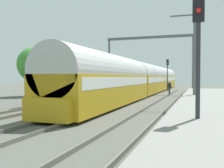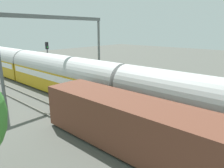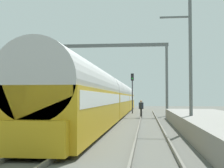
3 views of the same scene
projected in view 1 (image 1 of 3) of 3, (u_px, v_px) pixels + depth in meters
ground at (93, 111)px, 16.64m from camera, size 120.00×120.00×0.00m
track_far_west at (43, 107)px, 17.88m from camera, size 1.52×60.00×0.16m
track_west at (93, 110)px, 16.64m from camera, size 1.52×60.00×0.16m
track_east at (151, 112)px, 15.40m from camera, size 1.52×60.00×0.16m
platform at (217, 105)px, 16.05m from camera, size 4.40×28.00×0.90m
passenger_train at (148, 79)px, 34.79m from camera, size 2.93×49.20×3.82m
freight_car at (85, 85)px, 24.38m from camera, size 2.80×13.00×2.70m
person_crossing at (169, 87)px, 31.26m from camera, size 0.46×0.44×1.73m
railway_signal_near at (198, 48)px, 7.96m from camera, size 0.36×0.30×4.83m
railway_signal_far at (168, 71)px, 39.53m from camera, size 0.36×0.30×4.99m
catenary_gantry at (149, 53)px, 35.01m from camera, size 12.05×0.28×7.86m
catenary_pole_east_mid at (194, 51)px, 18.75m from camera, size 1.90×0.20×8.00m
tree_west_background at (35, 64)px, 29.33m from camera, size 3.99×3.99×5.68m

